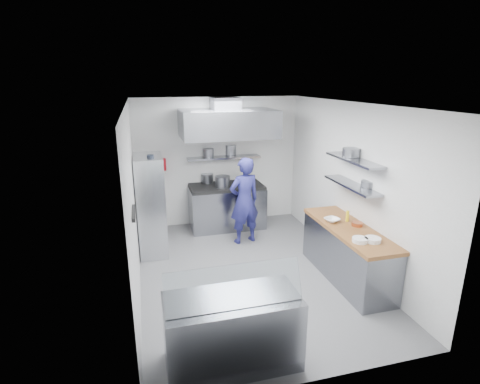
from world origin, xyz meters
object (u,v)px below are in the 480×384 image
object	(u,v)px
wire_rack	(151,205)
display_case	(232,331)
chef	(244,201)
gas_range	(227,207)

from	to	relation	value
wire_rack	display_case	size ratio (longest dim) A/B	1.23
wire_rack	display_case	xyz separation A→B (m)	(0.75, -3.26, -0.50)
display_case	wire_rack	bearing A→B (deg)	102.88
chef	wire_rack	xyz separation A→B (m)	(-1.79, 0.03, 0.06)
chef	wire_rack	size ratio (longest dim) A/B	0.94
gas_range	chef	world-z (taller)	chef
gas_range	display_case	world-z (taller)	gas_range
chef	wire_rack	distance (m)	1.79
gas_range	wire_rack	distance (m)	1.89
gas_range	wire_rack	size ratio (longest dim) A/B	0.86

